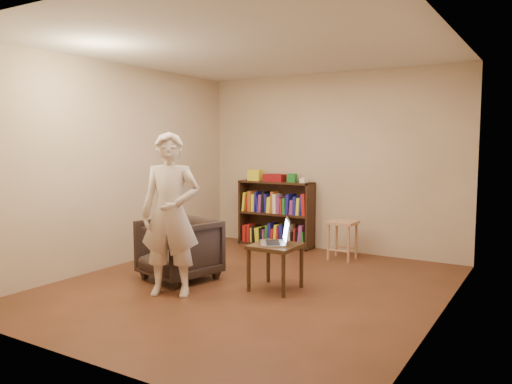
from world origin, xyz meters
The scene contains 15 objects.
floor centered at (0.00, 0.00, 0.00)m, with size 4.50×4.50×0.00m, color #442A15.
ceiling centered at (0.00, 0.00, 2.60)m, with size 4.50×4.50×0.00m, color silver.
wall_back centered at (0.00, 2.25, 1.30)m, with size 4.00×4.00×0.00m, color beige.
wall_left centered at (-2.00, 0.00, 1.30)m, with size 4.50×4.50×0.00m, color beige.
wall_right centered at (2.00, 0.00, 1.30)m, with size 4.50×4.50×0.00m, color beige.
bookshelf centered at (-0.82, 2.09, 0.44)m, with size 1.20×0.30×1.00m.
box_yellow centered at (-1.18, 2.05, 1.08)m, with size 0.21×0.15×0.17m, color yellow.
red_cloth centered at (-0.83, 2.09, 1.05)m, with size 0.33×0.24×0.11m, color maroon.
box_green centered at (-0.55, 2.08, 1.06)m, with size 0.13×0.13×0.13m, color #20782B.
box_white centered at (-0.35, 2.07, 1.04)m, with size 0.09×0.09×0.07m, color white.
stool centered at (0.40, 1.75, 0.43)m, with size 0.37×0.37×0.53m.
armchair centered at (-0.87, -0.17, 0.36)m, with size 0.76×0.78×0.71m, color #2E241E.
side_table centered at (0.30, 0.05, 0.41)m, with size 0.49×0.49×0.50m.
laptop centered at (0.31, 0.07, 0.56)m, with size 0.45×0.47×0.28m.
person centered at (-0.55, -0.67, 0.85)m, with size 0.62×0.41×1.70m, color beige.
Camera 1 is at (2.87, -4.59, 1.59)m, focal length 35.00 mm.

